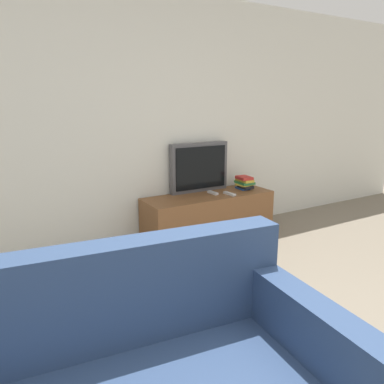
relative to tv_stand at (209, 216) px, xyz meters
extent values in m
cube|color=silver|center=(-0.82, 0.29, 1.05)|extent=(9.00, 0.06, 2.60)
cube|color=brown|center=(0.00, 0.00, 0.00)|extent=(1.48, 0.49, 0.50)
cube|color=#4C4C51|center=(0.00, 0.20, 0.53)|extent=(0.72, 0.08, 0.56)
cube|color=black|center=(0.00, 0.16, 0.53)|extent=(0.64, 0.01, 0.48)
cube|color=navy|center=(-1.87, -1.90, 0.44)|extent=(1.87, 0.37, 0.48)
cube|color=navy|center=(-1.06, -2.37, 0.10)|extent=(0.24, 0.92, 0.71)
cube|color=#23478E|center=(0.50, 0.03, 0.26)|extent=(0.13, 0.18, 0.02)
cube|color=black|center=(0.52, 0.00, 0.28)|extent=(0.13, 0.18, 0.03)
cube|color=gold|center=(0.50, 0.01, 0.31)|extent=(0.17, 0.17, 0.02)
cube|color=#2D753D|center=(0.52, 0.02, 0.33)|extent=(0.18, 0.23, 0.03)
cube|color=gold|center=(0.51, 0.02, 0.36)|extent=(0.13, 0.21, 0.03)
cube|color=#B72D28|center=(0.50, 0.01, 0.39)|extent=(0.15, 0.20, 0.03)
cube|color=#B7B7B7|center=(0.06, 0.01, 0.26)|extent=(0.06, 0.15, 0.02)
cube|color=#B7B7B7|center=(0.19, -0.12, 0.26)|extent=(0.06, 0.17, 0.02)
camera|label=1|loc=(-2.21, -3.37, 1.26)|focal=35.00mm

